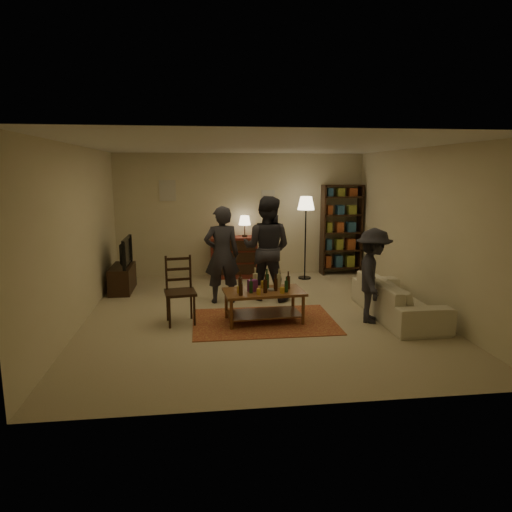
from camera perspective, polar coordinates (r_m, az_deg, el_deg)
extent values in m
plane|color=#C6B793|center=(7.55, 0.32, -7.28)|extent=(6.00, 6.00, 0.00)
plane|color=beige|center=(10.22, -1.87, 5.14)|extent=(5.50, 0.00, 5.50)
plane|color=beige|center=(7.42, -21.26, 2.37)|extent=(0.00, 6.00, 6.00)
plane|color=beige|center=(8.08, 20.08, 3.07)|extent=(0.00, 6.00, 6.00)
plane|color=beige|center=(4.34, 5.47, -2.33)|extent=(5.50, 0.00, 5.50)
plane|color=white|center=(7.20, 0.34, 13.63)|extent=(6.00, 6.00, 0.00)
cube|color=beige|center=(10.14, -11.00, 8.03)|extent=(0.35, 0.03, 0.45)
cube|color=beige|center=(10.24, 1.50, 7.12)|extent=(0.30, 0.03, 0.40)
cube|color=maroon|center=(7.19, 0.98, -8.16)|extent=(2.20, 1.50, 0.01)
cube|color=brown|center=(7.05, 1.00, -4.52)|extent=(1.27, 0.76, 0.04)
cube|color=brown|center=(7.15, 0.99, -7.20)|extent=(1.16, 0.65, 0.02)
cylinder|color=brown|center=(6.77, -3.09, -7.39)|extent=(0.05, 0.05, 0.46)
cylinder|color=brown|center=(7.01, 5.91, -6.80)|extent=(0.05, 0.05, 0.46)
cylinder|color=brown|center=(7.29, -3.74, -6.09)|extent=(0.05, 0.05, 0.46)
cylinder|color=brown|center=(7.51, 4.65, -5.59)|extent=(0.05, 0.05, 0.46)
cylinder|color=gold|center=(6.92, -2.10, -4.22)|extent=(0.07, 0.07, 0.10)
cylinder|color=gold|center=(6.82, 0.33, -4.47)|extent=(0.07, 0.07, 0.09)
cylinder|color=gold|center=(7.21, 0.86, -3.56)|extent=(0.07, 0.07, 0.11)
cylinder|color=gold|center=(6.91, 3.30, -4.30)|extent=(0.07, 0.07, 0.09)
cube|color=#793084|center=(7.01, -0.48, -3.68)|extent=(0.16, 0.14, 0.18)
cylinder|color=gray|center=(7.05, 1.99, -4.25)|extent=(0.12, 0.12, 0.02)
cube|color=black|center=(7.07, -9.46, -4.53)|extent=(0.52, 0.52, 0.04)
cylinder|color=black|center=(6.95, -10.76, -7.00)|extent=(0.04, 0.04, 0.48)
cylinder|color=black|center=(6.99, -7.71, -6.81)|extent=(0.04, 0.04, 0.48)
cylinder|color=black|center=(7.30, -11.00, -6.14)|extent=(0.04, 0.04, 0.48)
cylinder|color=black|center=(7.34, -8.10, -5.97)|extent=(0.04, 0.04, 0.48)
cube|color=black|center=(7.18, -9.68, -1.88)|extent=(0.37, 0.08, 0.55)
cube|color=black|center=(9.29, -16.36, -2.71)|extent=(0.40, 1.00, 0.50)
imported|color=black|center=(9.18, -16.41, 0.50)|extent=(0.13, 0.97, 0.56)
cube|color=maroon|center=(10.05, -2.82, -0.14)|extent=(1.00, 0.48, 0.90)
cube|color=black|center=(9.85, -2.70, -1.72)|extent=(0.92, 0.02, 0.22)
cube|color=black|center=(9.80, -2.71, -0.23)|extent=(0.92, 0.02, 0.22)
cube|color=black|center=(9.75, -2.73, 1.27)|extent=(0.92, 0.02, 0.22)
cylinder|color=black|center=(9.99, -1.42, 2.54)|extent=(0.12, 0.12, 0.04)
cylinder|color=black|center=(9.98, -1.42, 3.28)|extent=(0.02, 0.02, 0.22)
cone|color=#FFE5B2|center=(9.95, -1.43, 4.48)|extent=(0.26, 0.26, 0.20)
cube|color=black|center=(10.37, 8.34, 3.17)|extent=(0.04, 0.34, 2.00)
cube|color=black|center=(10.63, 12.82, 3.20)|extent=(0.04, 0.34, 2.00)
cube|color=black|center=(10.63, 10.46, -1.36)|extent=(0.90, 0.34, 0.03)
cube|color=black|center=(10.56, 10.53, 0.77)|extent=(0.90, 0.34, 0.03)
cube|color=black|center=(10.50, 10.60, 2.92)|extent=(0.90, 0.34, 0.03)
cube|color=black|center=(10.45, 10.68, 5.09)|extent=(0.90, 0.34, 0.03)
cube|color=black|center=(10.42, 10.75, 7.28)|extent=(0.90, 0.34, 0.03)
cube|color=black|center=(10.41, 10.80, 8.65)|extent=(0.90, 0.34, 0.03)
cube|color=#9C4722|center=(10.51, 8.92, -0.64)|extent=(0.12, 0.22, 0.26)
cube|color=#275275|center=(10.59, 10.23, -0.60)|extent=(0.15, 0.22, 0.26)
cube|color=olive|center=(10.67, 11.61, -0.56)|extent=(0.18, 0.22, 0.26)
cube|color=#275275|center=(10.45, 8.99, 1.46)|extent=(0.12, 0.22, 0.24)
cube|color=olive|center=(10.52, 10.29, 1.48)|extent=(0.15, 0.22, 0.24)
cube|color=#9C4722|center=(10.60, 11.69, 1.51)|extent=(0.18, 0.22, 0.24)
cube|color=olive|center=(10.39, 9.05, 3.59)|extent=(0.12, 0.22, 0.22)
cube|color=#9C4722|center=(10.47, 10.36, 3.59)|extent=(0.15, 0.22, 0.22)
cube|color=#275275|center=(10.55, 11.77, 3.60)|extent=(0.18, 0.22, 0.22)
cube|color=#9C4722|center=(10.35, 9.11, 5.73)|extent=(0.12, 0.22, 0.20)
cube|color=#275275|center=(10.43, 10.44, 5.72)|extent=(0.15, 0.22, 0.20)
cube|color=olive|center=(10.51, 11.85, 5.71)|extent=(0.18, 0.22, 0.20)
cube|color=#275275|center=(10.33, 9.17, 7.88)|extent=(0.12, 0.22, 0.18)
cube|color=olive|center=(10.40, 10.51, 7.86)|extent=(0.15, 0.22, 0.18)
cube|color=#9C4722|center=(10.49, 11.93, 7.83)|extent=(0.18, 0.22, 0.18)
cylinder|color=black|center=(10.05, 6.09, -2.73)|extent=(0.28, 0.28, 0.03)
cylinder|color=black|center=(9.90, 6.18, 1.68)|extent=(0.03, 0.03, 1.59)
cone|color=#FFE5B2|center=(9.80, 6.28, 6.59)|extent=(0.36, 0.36, 0.28)
imported|color=beige|center=(7.69, 17.27, -5.08)|extent=(0.81, 2.08, 0.61)
imported|color=#292830|center=(8.05, -4.28, 0.14)|extent=(0.66, 0.46, 1.72)
imported|color=#292830|center=(8.24, 1.35, 0.97)|extent=(1.13, 1.03, 1.88)
imported|color=#26252C|center=(7.24, 14.39, -2.39)|extent=(0.83, 1.07, 1.46)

